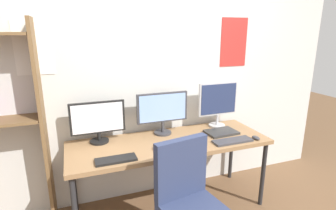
% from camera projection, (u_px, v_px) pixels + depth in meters
% --- Properties ---
extents(wall_back, '(4.33, 0.11, 2.60)m').
position_uv_depth(wall_back, '(156.00, 77.00, 2.82)').
color(wall_back, silver).
rests_on(wall_back, ground_plane).
extents(desk, '(1.93, 0.68, 0.74)m').
position_uv_depth(desk, '(170.00, 146.00, 2.60)').
color(desk, '#936D47').
rests_on(desk, ground_plane).
extents(monitor_left, '(0.51, 0.18, 0.40)m').
position_uv_depth(monitor_left, '(98.00, 120.00, 2.50)').
color(monitor_left, black).
rests_on(monitor_left, desk).
extents(monitor_center, '(0.53, 0.18, 0.44)m').
position_uv_depth(monitor_center, '(162.00, 110.00, 2.71)').
color(monitor_center, '#38383D').
rests_on(monitor_center, desk).
extents(monitor_right, '(0.46, 0.18, 0.50)m').
position_uv_depth(monitor_right, '(218.00, 102.00, 2.92)').
color(monitor_right, silver).
rests_on(monitor_right, desk).
extents(keyboard_left, '(0.34, 0.13, 0.02)m').
position_uv_depth(keyboard_left, '(116.00, 160.00, 2.19)').
color(keyboard_left, black).
rests_on(keyboard_left, desk).
extents(keyboard_right, '(0.39, 0.13, 0.02)m').
position_uv_depth(keyboard_right, '(233.00, 141.00, 2.56)').
color(keyboard_right, '#38383D').
rests_on(keyboard_right, desk).
extents(mouse_left_side, '(0.06, 0.10, 0.03)m').
position_uv_depth(mouse_left_side, '(156.00, 148.00, 2.39)').
color(mouse_left_side, silver).
rests_on(mouse_left_side, desk).
extents(mouse_right_side, '(0.06, 0.10, 0.03)m').
position_uv_depth(mouse_right_side, '(256.00, 138.00, 2.62)').
color(mouse_right_side, '#38383D').
rests_on(mouse_right_side, desk).
extents(laptop_closed, '(0.33, 0.24, 0.02)m').
position_uv_depth(laptop_closed, '(221.00, 132.00, 2.78)').
color(laptop_closed, '#2D2D2D').
rests_on(laptop_closed, desk).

